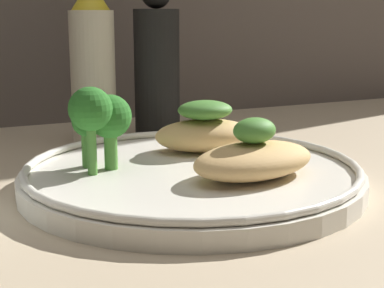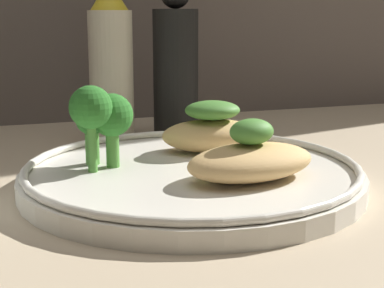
{
  "view_description": "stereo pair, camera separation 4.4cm",
  "coord_description": "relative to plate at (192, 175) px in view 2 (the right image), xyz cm",
  "views": [
    {
      "loc": [
        -18.25,
        -39.24,
        13.06
      ],
      "look_at": [
        0.0,
        0.0,
        3.4
      ],
      "focal_mm": 55.0,
      "sensor_mm": 36.0,
      "label": 1
    },
    {
      "loc": [
        -14.14,
        -40.9,
        13.06
      ],
      "look_at": [
        0.0,
        0.0,
        3.4
      ],
      "focal_mm": 55.0,
      "sensor_mm": 36.0,
      "label": 2
    }
  ],
  "objects": [
    {
      "name": "ground_plane",
      "position": [
        0.0,
        0.0,
        -1.49
      ],
      "size": [
        180.0,
        180.0,
        1.0
      ],
      "primitive_type": "cube",
      "color": "tan"
    },
    {
      "name": "grilled_meat_front",
      "position": [
        3.12,
        -3.88,
        1.91
      ],
      "size": [
        10.86,
        7.61,
        4.41
      ],
      "color": "tan",
      "rests_on": "plate"
    },
    {
      "name": "plate",
      "position": [
        0.0,
        0.0,
        0.0
      ],
      "size": [
        26.04,
        26.04,
        2.0
      ],
      "color": "silver",
      "rests_on": "ground_plane"
    },
    {
      "name": "sauce_bottle",
      "position": [
        -2.21,
        19.02,
        6.8
      ],
      "size": [
        4.51,
        4.51,
        16.27
      ],
      "color": "beige",
      "rests_on": "ground_plane"
    },
    {
      "name": "grilled_meat_middle",
      "position": [
        3.6,
        5.11,
        2.22
      ],
      "size": [
        9.54,
        6.89,
        4.42
      ],
      "color": "tan",
      "rests_on": "plate"
    },
    {
      "name": "pepper_grinder",
      "position": [
        4.74,
        19.02,
        6.49
      ],
      "size": [
        4.81,
        4.81,
        16.61
      ],
      "color": "black",
      "rests_on": "ground_plane"
    },
    {
      "name": "broccoli_bunch",
      "position": [
        -6.44,
        2.7,
        4.49
      ],
      "size": [
        5.0,
        5.21,
        6.53
      ],
      "color": "#4C8E38",
      "rests_on": "plate"
    }
  ]
}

